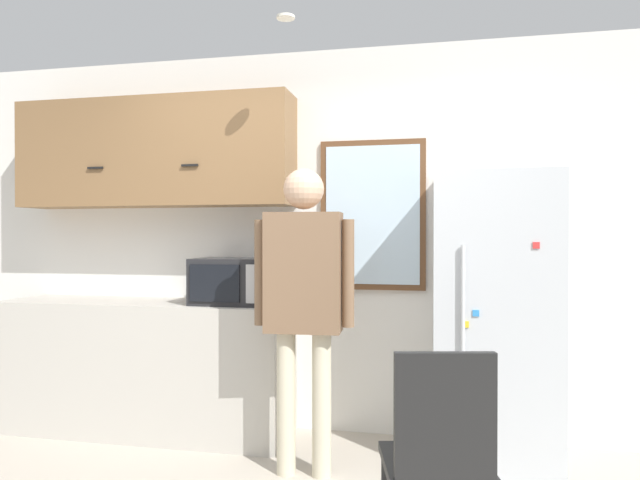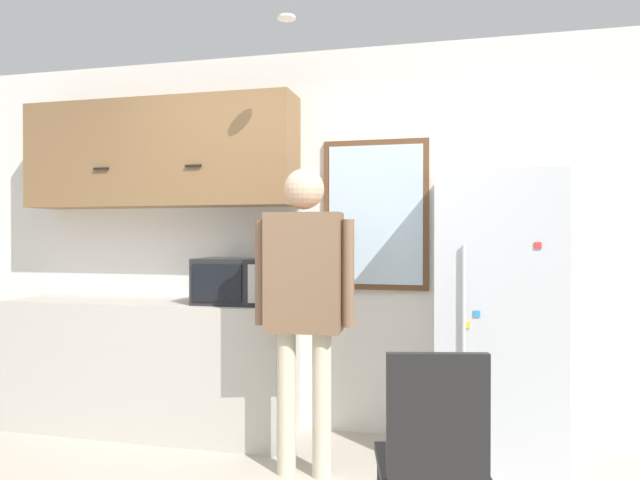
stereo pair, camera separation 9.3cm
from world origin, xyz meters
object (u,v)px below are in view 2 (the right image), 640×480
at_px(refrigerator, 497,318).
at_px(chair, 433,454).
at_px(person, 304,287).
at_px(microwave, 235,281).

bearing_deg(refrigerator, chair, -104.15).
xyz_separation_m(person, refrigerator, (1.10, 0.45, -0.21)).
relative_size(microwave, refrigerator, 0.28).
bearing_deg(microwave, refrigerator, -0.32).
xyz_separation_m(refrigerator, chair, (-0.33, -1.31, -0.37)).
bearing_deg(refrigerator, microwave, 179.68).
height_order(microwave, chair, microwave).
height_order(microwave, refrigerator, refrigerator).
bearing_deg(chair, refrigerator, -116.42).
relative_size(refrigerator, chair, 1.88).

